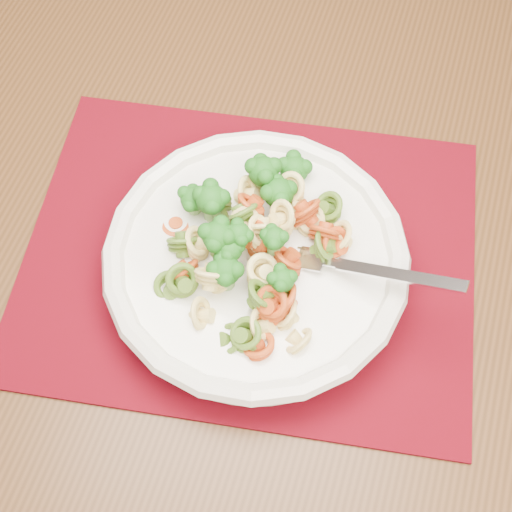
{
  "coord_description": "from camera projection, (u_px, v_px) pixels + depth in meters",
  "views": [
    {
      "loc": [
        -0.2,
        0.06,
        1.33
      ],
      "look_at": [
        -0.21,
        0.36,
        0.78
      ],
      "focal_mm": 50.0,
      "sensor_mm": 36.0,
      "label": 1
    }
  ],
  "objects": [
    {
      "name": "pasta_broccoli_heap",
      "position": [
        256.0,
        253.0,
        0.62
      ],
      "size": [
        0.23,
        0.23,
        0.06
      ],
      "primitive_type": null,
      "color": "#E9D773",
      "rests_on": "pasta_bowl"
    },
    {
      "name": "dining_table",
      "position": [
        231.0,
        249.0,
        0.79
      ],
      "size": [
        1.55,
        1.22,
        0.74
      ],
      "rotation": [
        0.0,
        0.0,
        -0.28
      ],
      "color": "#4B2C15",
      "rests_on": "ground"
    },
    {
      "name": "pasta_bowl",
      "position": [
        256.0,
        261.0,
        0.63
      ],
      "size": [
        0.27,
        0.27,
        0.05
      ],
      "color": "white",
      "rests_on": "placemat"
    },
    {
      "name": "fork",
      "position": [
        311.0,
        259.0,
        0.62
      ],
      "size": [
        0.18,
        0.09,
        0.08
      ],
      "primitive_type": null,
      "rotation": [
        0.0,
        -0.35,
        -0.37
      ],
      "color": "silver",
      "rests_on": "pasta_bowl"
    },
    {
      "name": "placemat",
      "position": [
        250.0,
        255.0,
        0.67
      ],
      "size": [
        0.46,
        0.38,
        0.0
      ],
      "primitive_type": "cube",
      "rotation": [
        0.0,
        0.0,
        -0.13
      ],
      "color": "#530310",
      "rests_on": "dining_table"
    }
  ]
}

